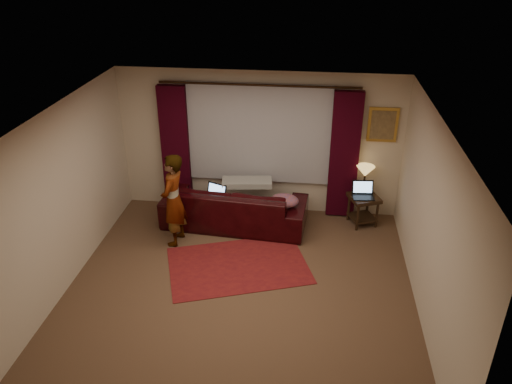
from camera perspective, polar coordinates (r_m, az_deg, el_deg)
floor at (r=7.39m, az=-1.92°, el=-11.19°), size 5.00×5.00×0.01m
ceiling at (r=6.12m, az=-2.30°, el=8.26°), size 5.00×5.00×0.02m
wall_back at (r=8.89m, az=0.36°, el=5.58°), size 5.00×0.02×2.60m
wall_front at (r=4.69m, az=-6.94°, el=-17.56°), size 5.00×0.02×2.60m
wall_left at (r=7.43m, az=-21.51°, el=-1.07°), size 0.02×5.00×2.60m
wall_right at (r=6.78m, az=19.34°, el=-3.49°), size 0.02×5.00×2.60m
sheer_curtain at (r=8.77m, az=0.32°, el=6.65°), size 2.50×0.05×1.80m
drape_left at (r=9.12m, az=-9.16°, el=4.97°), size 0.50×0.14×2.30m
drape_right at (r=8.81m, az=10.04°, el=4.08°), size 0.50×0.14×2.30m
curtain_rod at (r=8.45m, az=0.30°, el=12.12°), size 0.04×0.04×3.40m
picture_frame at (r=8.74m, az=14.28°, el=7.47°), size 0.50×0.04×0.60m
sofa at (r=8.69m, az=-2.47°, el=-0.80°), size 2.58×1.27×1.01m
throw_blanket at (r=8.61m, az=-1.05°, el=2.71°), size 0.90×0.46×0.10m
clothing_pile at (r=8.40m, az=3.24°, el=-1.06°), size 0.54×0.44×0.21m
laptop_sofa at (r=8.58m, az=-4.99°, el=-0.25°), size 0.49×0.51×0.27m
area_rug at (r=7.87m, az=-2.06°, el=-8.36°), size 2.47×2.03×0.01m
end_table at (r=9.00m, az=12.10°, el=-2.02°), size 0.62×0.62×0.55m
tiffany_lamp at (r=8.89m, az=12.28°, el=1.41°), size 0.44×0.44×0.51m
laptop_table at (r=8.77m, az=12.23°, el=0.14°), size 0.40×0.43×0.26m
person at (r=8.15m, az=-9.43°, el=-0.93°), size 0.51×0.51×1.58m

